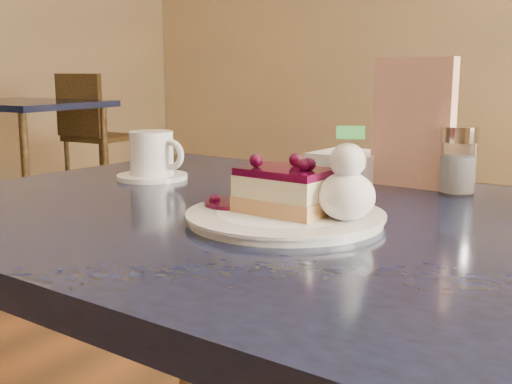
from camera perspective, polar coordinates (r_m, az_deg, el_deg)
The scene contains 10 objects.
main_table at distance 0.87m, azimuth 4.34°, elevation -6.88°, with size 1.20×0.85×0.72m.
dessert_plate at distance 0.81m, azimuth 2.63°, elevation -2.27°, with size 0.25×0.25×0.01m, color white.
cheesecake_slice at distance 0.81m, azimuth 2.65°, elevation 0.10°, with size 0.12×0.09×0.06m.
whipped_cream at distance 0.77m, azimuth 8.06°, elevation -0.35°, with size 0.07×0.07×0.06m.
berry_sauce at distance 0.85m, azimuth -2.08°, elevation -1.01°, with size 0.08×0.08×0.01m, color black.
coffee_set at distance 1.14m, azimuth -9.16°, elevation 3.01°, with size 0.13×0.12×0.08m.
menu_card at distance 1.08m, azimuth 13.78°, elevation 5.99°, with size 0.13×0.03×0.21m, color #F5E0C9.
sugar_shaker at distance 1.04m, azimuth 17.53°, elevation 2.77°, with size 0.06×0.06×0.10m.
napkin_stack at distance 1.14m, azimuth 8.31°, elevation 2.35°, with size 0.11×0.11×0.05m, color white.
bg_table_far_left at distance 4.37m, azimuth -19.64°, elevation -0.91°, with size 0.98×1.74×1.15m.
Camera 1 is at (0.50, -0.34, 0.90)m, focal length 45.00 mm.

